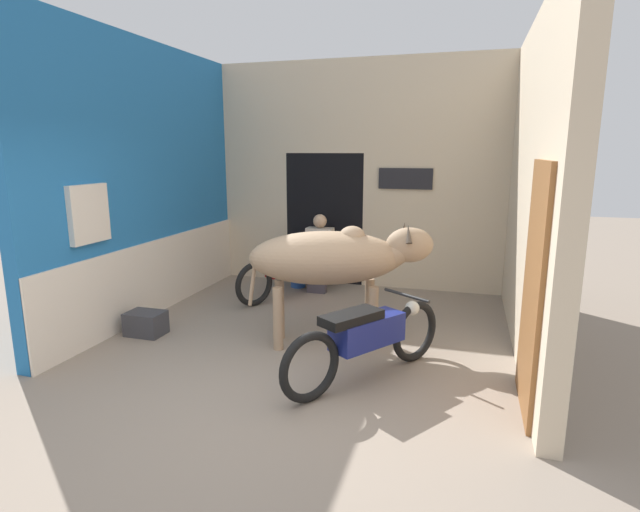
# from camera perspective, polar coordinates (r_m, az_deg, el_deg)

# --- Properties ---
(ground_plane) EXTENTS (30.00, 30.00, 0.00)m
(ground_plane) POSITION_cam_1_polar(r_m,az_deg,el_deg) (4.49, -8.49, -17.13)
(ground_plane) COLOR gray
(wall_left_shopfront) EXTENTS (0.25, 4.28, 3.56)m
(wall_left_shopfront) POSITION_cam_1_polar(r_m,az_deg,el_deg) (7.00, -19.40, 7.59)
(wall_left_shopfront) COLOR #236BAD
(wall_left_shopfront) RESTS_ON ground_plane
(wall_back_with_doorway) EXTENTS (4.58, 0.93, 3.56)m
(wall_back_with_doorway) POSITION_cam_1_polar(r_m,az_deg,el_deg) (8.34, 3.14, 7.27)
(wall_back_with_doorway) COLOR beige
(wall_back_with_doorway) RESTS_ON ground_plane
(wall_right_with_door) EXTENTS (0.22, 4.28, 3.56)m
(wall_right_with_door) POSITION_cam_1_polar(r_m,az_deg,el_deg) (5.68, 23.36, 6.76)
(wall_right_with_door) COLOR beige
(wall_right_with_door) RESTS_ON ground_plane
(cow) EXTENTS (2.10, 1.13, 1.40)m
(cow) POSITION_cam_1_polar(r_m,az_deg,el_deg) (5.55, 1.75, -0.30)
(cow) COLOR tan
(cow) RESTS_ON ground_plane
(motorcycle_near) EXTENTS (1.22, 1.72, 0.76)m
(motorcycle_near) POSITION_cam_1_polar(r_m,az_deg,el_deg) (4.83, 5.39, -9.17)
(motorcycle_near) COLOR black
(motorcycle_near) RESTS_ON ground_plane
(motorcycle_far) EXTENTS (1.03, 1.76, 0.75)m
(motorcycle_far) POSITION_cam_1_polar(r_m,az_deg,el_deg) (7.51, -3.50, -1.49)
(motorcycle_far) COLOR black
(motorcycle_far) RESTS_ON ground_plane
(shopkeeper_seated) EXTENTS (0.42, 0.34, 1.21)m
(shopkeeper_seated) POSITION_cam_1_polar(r_m,az_deg,el_deg) (7.78, -0.11, 0.55)
(shopkeeper_seated) COLOR #3D3842
(shopkeeper_seated) RESTS_ON ground_plane
(plastic_stool) EXTENTS (0.34, 0.34, 0.43)m
(plastic_stool) POSITION_cam_1_polar(r_m,az_deg,el_deg) (8.08, -2.52, -1.95)
(plastic_stool) COLOR #2856B2
(plastic_stool) RESTS_ON ground_plane
(crate) EXTENTS (0.44, 0.32, 0.28)m
(crate) POSITION_cam_1_polar(r_m,az_deg,el_deg) (6.39, -19.29, -7.27)
(crate) COLOR #38383D
(crate) RESTS_ON ground_plane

